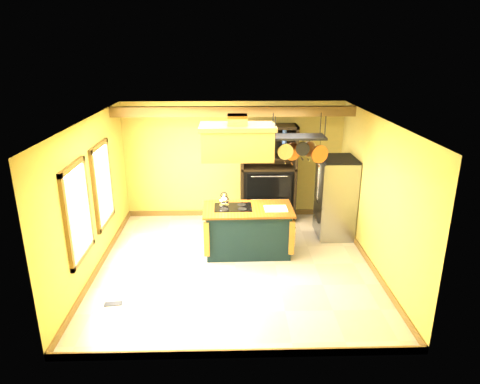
{
  "coord_description": "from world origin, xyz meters",
  "views": [
    {
      "loc": [
        -0.11,
        -7.07,
        3.86
      ],
      "look_at": [
        0.09,
        0.3,
        1.33
      ],
      "focal_mm": 32.0,
      "sensor_mm": 36.0,
      "label": 1
    }
  ],
  "objects_px": {
    "hutch": "(268,183)",
    "refrigerator": "(335,199)",
    "range_hood": "(237,140)",
    "kitchen_island": "(248,230)",
    "pot_rack": "(298,144)"
  },
  "relations": [
    {
      "from": "range_hood",
      "to": "pot_rack",
      "type": "relative_size",
      "value": 1.27
    },
    {
      "from": "hutch",
      "to": "refrigerator",
      "type": "bearing_deg",
      "value": -35.9
    },
    {
      "from": "range_hood",
      "to": "pot_rack",
      "type": "bearing_deg",
      "value": 0.0
    },
    {
      "from": "pot_rack",
      "to": "hutch",
      "type": "xyz_separation_m",
      "value": [
        -0.38,
        1.71,
        -1.31
      ]
    },
    {
      "from": "kitchen_island",
      "to": "refrigerator",
      "type": "relative_size",
      "value": 1.04
    },
    {
      "from": "kitchen_island",
      "to": "range_hood",
      "type": "relative_size",
      "value": 1.27
    },
    {
      "from": "range_hood",
      "to": "hutch",
      "type": "bearing_deg",
      "value": 66.84
    },
    {
      "from": "kitchen_island",
      "to": "pot_rack",
      "type": "distance_m",
      "value": 1.93
    },
    {
      "from": "refrigerator",
      "to": "hutch",
      "type": "distance_m",
      "value": 1.65
    },
    {
      "from": "kitchen_island",
      "to": "range_hood",
      "type": "bearing_deg",
      "value": 179.31
    },
    {
      "from": "pot_rack",
      "to": "kitchen_island",
      "type": "bearing_deg",
      "value": 179.95
    },
    {
      "from": "kitchen_island",
      "to": "hutch",
      "type": "distance_m",
      "value": 1.84
    },
    {
      "from": "range_hood",
      "to": "pot_rack",
      "type": "distance_m",
      "value": 1.12
    },
    {
      "from": "range_hood",
      "to": "hutch",
      "type": "relative_size",
      "value": 0.62
    },
    {
      "from": "range_hood",
      "to": "kitchen_island",
      "type": "bearing_deg",
      "value": 0.22
    }
  ]
}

